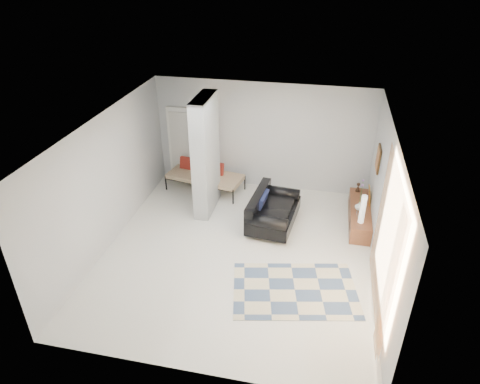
# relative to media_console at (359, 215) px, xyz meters

# --- Properties ---
(floor) EXTENTS (6.00, 6.00, 0.00)m
(floor) POSITION_rel_media_console_xyz_m (-2.52, -1.70, -0.20)
(floor) COLOR white
(floor) RESTS_ON ground
(ceiling) EXTENTS (6.00, 6.00, 0.00)m
(ceiling) POSITION_rel_media_console_xyz_m (-2.52, -1.70, 2.60)
(ceiling) COLOR white
(ceiling) RESTS_ON wall_back
(wall_back) EXTENTS (6.00, 0.00, 6.00)m
(wall_back) POSITION_rel_media_console_xyz_m (-2.52, 1.30, 1.20)
(wall_back) COLOR silver
(wall_back) RESTS_ON ground
(wall_front) EXTENTS (6.00, 0.00, 6.00)m
(wall_front) POSITION_rel_media_console_xyz_m (-2.52, -4.70, 1.20)
(wall_front) COLOR silver
(wall_front) RESTS_ON ground
(wall_left) EXTENTS (0.00, 6.00, 6.00)m
(wall_left) POSITION_rel_media_console_xyz_m (-5.27, -1.70, 1.20)
(wall_left) COLOR silver
(wall_left) RESTS_ON ground
(wall_right) EXTENTS (0.00, 6.00, 6.00)m
(wall_right) POSITION_rel_media_console_xyz_m (0.23, -1.70, 1.20)
(wall_right) COLOR silver
(wall_right) RESTS_ON ground
(partition_column) EXTENTS (0.35, 1.20, 2.80)m
(partition_column) POSITION_rel_media_console_xyz_m (-3.62, -0.10, 1.20)
(partition_column) COLOR #A7ADAE
(partition_column) RESTS_ON floor
(hallway_door) EXTENTS (0.85, 0.06, 2.04)m
(hallway_door) POSITION_rel_media_console_xyz_m (-4.62, 1.26, 0.82)
(hallway_door) COLOR white
(hallway_door) RESTS_ON floor
(curtain) EXTENTS (0.00, 2.55, 2.55)m
(curtain) POSITION_rel_media_console_xyz_m (0.15, -2.85, 1.25)
(curtain) COLOR orange
(curtain) RESTS_ON wall_right
(wall_art) EXTENTS (0.04, 0.45, 0.55)m
(wall_art) POSITION_rel_media_console_xyz_m (0.20, -0.00, 1.45)
(wall_art) COLOR #35200E
(wall_art) RESTS_ON wall_right
(media_console) EXTENTS (0.45, 1.86, 0.80)m
(media_console) POSITION_rel_media_console_xyz_m (0.00, 0.00, 0.00)
(media_console) COLOR brown
(media_console) RESTS_ON floor
(loveseat) EXTENTS (1.11, 1.71, 0.76)m
(loveseat) POSITION_rel_media_console_xyz_m (-2.00, -0.50, 0.15)
(loveseat) COLOR silver
(loveseat) RESTS_ON floor
(daybed) EXTENTS (2.07, 1.16, 0.77)m
(daybed) POSITION_rel_media_console_xyz_m (-3.94, 0.77, 0.21)
(daybed) COLOR black
(daybed) RESTS_ON floor
(area_rug) EXTENTS (2.55, 1.95, 0.01)m
(area_rug) POSITION_rel_media_console_xyz_m (-1.23, -2.60, -0.20)
(area_rug) COLOR beige
(area_rug) RESTS_ON floor
(cylinder_lamp) EXTENTS (0.12, 0.12, 0.66)m
(cylinder_lamp) POSITION_rel_media_console_xyz_m (-0.02, -0.61, 0.52)
(cylinder_lamp) COLOR beige
(cylinder_lamp) RESTS_ON media_console
(bronze_figurine) EXTENTS (0.12, 0.12, 0.23)m
(bronze_figurine) POSITION_rel_media_console_xyz_m (-0.05, 0.76, 0.31)
(bronze_figurine) COLOR #312015
(bronze_figurine) RESTS_ON media_console
(vase) EXTENTS (0.20, 0.20, 0.19)m
(vase) POSITION_rel_media_console_xyz_m (-0.05, -0.11, 0.29)
(vase) COLOR white
(vase) RESTS_ON media_console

